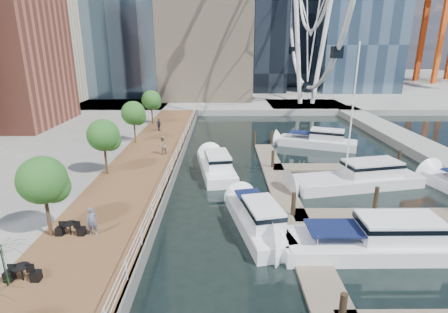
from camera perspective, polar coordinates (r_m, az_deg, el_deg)
ground at (r=17.49m, az=6.11°, el=-21.95°), size 520.00×520.00×0.00m
boardwalk at (r=31.17m, az=-13.67°, el=-2.95°), size 6.00×60.00×1.00m
seawall at (r=30.62m, az=-8.20°, el=-2.99°), size 0.25×60.00×1.00m
land_far at (r=115.93m, az=0.58°, el=12.13°), size 200.00×114.00×1.00m
breakwater at (r=41.29m, az=31.57°, el=-0.09°), size 4.00×60.00×1.00m
pier at (r=68.14m, az=13.22°, el=7.99°), size 14.00×12.00×1.00m
railing at (r=30.29m, az=-8.47°, el=-1.17°), size 0.10×60.00×1.05m
floating_docks at (r=27.48m, az=20.66°, el=-6.43°), size 16.00×34.00×2.60m
street_trees at (r=29.84m, az=-19.11°, el=3.29°), size 2.60×42.60×4.60m
cafe_tables at (r=17.27m, az=-32.20°, el=-19.78°), size 2.50×13.70×0.74m
yacht_foreground at (r=22.12m, az=23.20°, el=-14.18°), size 11.42×3.11×2.15m
pedestrian_near at (r=20.97m, az=-20.71°, el=-9.92°), size 0.70×0.56×1.68m
pedestrian_mid at (r=34.68m, az=-10.01°, el=1.79°), size 1.11×1.11×1.81m
pedestrian_far at (r=44.76m, az=-10.58°, el=5.14°), size 0.97×0.92×1.61m
moored_yachts at (r=30.14m, az=20.39°, el=-5.31°), size 25.25×37.24×11.50m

